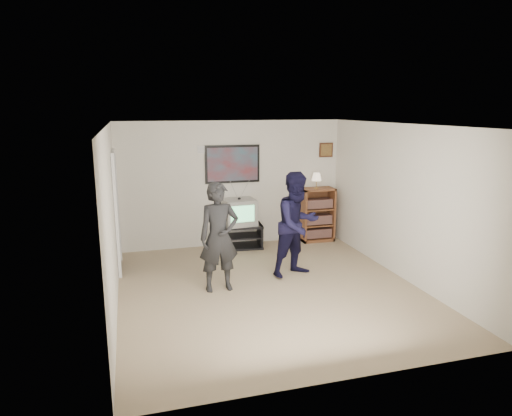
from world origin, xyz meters
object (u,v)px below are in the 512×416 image
media_stand (238,236)px  person_tall (219,237)px  crt_television (239,212)px  bookshelf (317,214)px  person_short (297,224)px

media_stand → person_tall: 2.24m
media_stand → crt_television: size_ratio=1.61×
crt_television → person_tall: size_ratio=0.36×
bookshelf → media_stand: bearing=-178.3°
crt_television → person_short: 1.83m
crt_television → person_short: (0.56, -1.74, 0.14)m
crt_television → bookshelf: 1.69m
crt_television → bookshelf: bearing=-2.5°
person_tall → person_short: bearing=8.4°
person_short → bookshelf: bearing=38.8°
media_stand → person_tall: (-0.78, -2.02, 0.60)m
media_stand → person_tall: size_ratio=0.59×
person_tall → media_stand: bearing=65.6°
bookshelf → person_tall: bearing=-140.3°
media_stand → person_short: 1.94m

